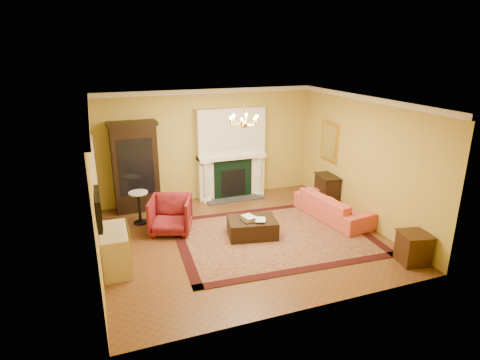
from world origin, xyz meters
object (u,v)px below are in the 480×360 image
end_table (413,249)px  console_table (327,191)px  china_cabinet (135,169)px  pedestal_table (139,205)px  coral_sofa (333,203)px  commode (116,250)px  wingback_armchair (170,213)px  leather_ottoman (252,227)px

end_table → console_table: console_table is taller
china_cabinet → pedestal_table: size_ratio=2.76×
coral_sofa → commode: bearing=89.0°
wingback_armchair → end_table: size_ratio=1.54×
pedestal_table → leather_ottoman: bearing=-34.5°
end_table → leather_ottoman: (-2.51, 2.16, -0.09)m
coral_sofa → end_table: bearing=178.8°
wingback_armchair → end_table: bearing=-15.7°
china_cabinet → coral_sofa: 5.01m
wingback_armchair → commode: (-1.28, -1.25, -0.06)m
commode → end_table: (5.45, -1.77, -0.10)m
console_table → china_cabinet: bearing=170.4°
end_table → wingback_armchair: bearing=144.1°
end_table → commode: bearing=162.0°
china_cabinet → commode: china_cabinet is taller
commode → coral_sofa: 5.20m
china_cabinet → coral_sofa: china_cabinet is taller
china_cabinet → console_table: 5.02m
china_cabinet → leather_ottoman: china_cabinet is taller
wingback_armchair → commode: 1.79m
coral_sofa → console_table: size_ratio=2.69×
coral_sofa → wingback_armchair: bearing=73.0°
console_table → leather_ottoman: size_ratio=0.75×
coral_sofa → console_table: bearing=-30.1°
china_cabinet → coral_sofa: size_ratio=1.04×
coral_sofa → leather_ottoman: 2.25m
wingback_armchair → china_cabinet: bearing=128.6°
end_table → leather_ottoman: end_table is taller
wingback_armchair → leather_ottoman: size_ratio=0.87×
leather_ottoman → console_table: bearing=34.1°
pedestal_table → commode: size_ratio=0.75×
pedestal_table → coral_sofa: coral_sofa is taller
wingback_armchair → end_table: wingback_armchair is taller
pedestal_table → commode: bearing=-109.0°
wingback_armchair → pedestal_table: size_ratio=1.15×
end_table → leather_ottoman: bearing=139.2°
china_cabinet → wingback_armchair: china_cabinet is taller
china_cabinet → commode: 3.05m
leather_ottoman → wingback_armchair: bearing=164.1°
wingback_armchair → coral_sofa: wingback_armchair is taller
commode → leather_ottoman: bearing=8.8°
coral_sofa → end_table: (0.29, -2.40, -0.12)m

